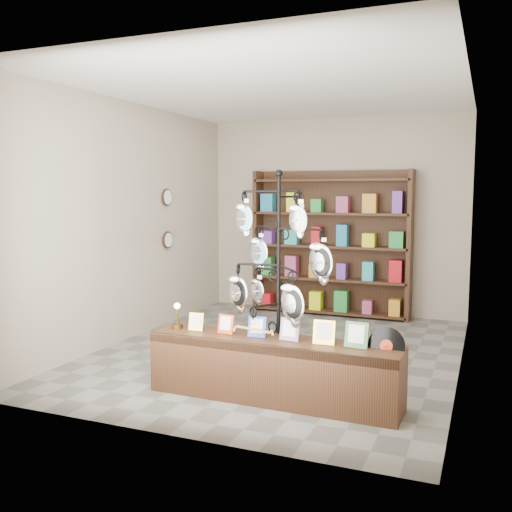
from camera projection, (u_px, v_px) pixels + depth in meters
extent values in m
plane|color=slate|center=(279.00, 352.00, 6.70)|extent=(5.00, 5.00, 0.00)
plane|color=#A99B88|center=(334.00, 216.00, 8.83)|extent=(4.00, 0.00, 4.00)
plane|color=#A99B88|center=(165.00, 242.00, 4.24)|extent=(4.00, 0.00, 4.00)
plane|color=#A99B88|center=(133.00, 221.00, 7.29)|extent=(0.00, 5.00, 5.00)
plane|color=#A99B88|center=(465.00, 229.00, 5.78)|extent=(0.00, 5.00, 5.00)
plane|color=white|center=(280.00, 91.00, 6.37)|extent=(5.00, 5.00, 0.00)
cylinder|color=black|center=(278.00, 391.00, 5.35)|extent=(0.55, 0.55, 0.03)
cylinder|color=black|center=(279.00, 286.00, 5.24)|extent=(0.04, 0.04, 2.02)
sphere|color=black|center=(279.00, 173.00, 5.12)|extent=(0.07, 0.07, 0.07)
ellipsoid|color=silver|center=(293.00, 322.00, 5.43)|extent=(0.11, 0.07, 0.21)
cube|color=tan|center=(253.00, 329.00, 5.11)|extent=(0.37, 0.13, 0.04)
cube|color=black|center=(273.00, 369.00, 5.12)|extent=(2.31, 0.51, 0.56)
cube|color=gold|center=(196.00, 322.00, 5.39)|extent=(0.15, 0.06, 0.17)
cube|color=red|center=(226.00, 324.00, 5.27)|extent=(0.16, 0.06, 0.18)
cube|color=#263FA5|center=(257.00, 327.00, 5.14)|extent=(0.17, 0.06, 0.19)
cube|color=#E54C33|center=(290.00, 329.00, 5.02)|extent=(0.18, 0.06, 0.20)
cube|color=gold|center=(324.00, 332.00, 4.89)|extent=(0.19, 0.06, 0.21)
cube|color=#337233|center=(357.00, 335.00, 4.78)|extent=(0.20, 0.07, 0.22)
cylinder|color=black|center=(386.00, 346.00, 4.74)|extent=(0.31, 0.08, 0.31)
cylinder|color=red|center=(386.00, 346.00, 4.74)|extent=(0.11, 0.03, 0.10)
cylinder|color=#463014|center=(177.00, 326.00, 5.48)|extent=(0.10, 0.10, 0.04)
cylinder|color=#463014|center=(177.00, 317.00, 5.47)|extent=(0.02, 0.02, 0.15)
sphere|color=#FFBF59|center=(177.00, 306.00, 5.46)|extent=(0.06, 0.06, 0.06)
cube|color=black|center=(333.00, 242.00, 8.82)|extent=(2.40, 0.04, 2.20)
cube|color=black|center=(259.00, 241.00, 9.12)|extent=(0.06, 0.36, 2.20)
cube|color=black|center=(410.00, 246.00, 8.23)|extent=(0.06, 0.36, 2.20)
cube|color=black|center=(329.00, 311.00, 8.79)|extent=(2.36, 0.36, 0.04)
cube|color=black|center=(330.00, 279.00, 8.74)|extent=(2.36, 0.36, 0.03)
cube|color=black|center=(330.00, 246.00, 8.68)|extent=(2.36, 0.36, 0.04)
cube|color=black|center=(331.00, 214.00, 8.63)|extent=(2.36, 0.36, 0.04)
cube|color=black|center=(331.00, 180.00, 8.57)|extent=(2.36, 0.36, 0.04)
cylinder|color=black|center=(167.00, 197.00, 7.98)|extent=(0.03, 0.24, 0.24)
cylinder|color=black|center=(168.00, 240.00, 8.05)|extent=(0.03, 0.24, 0.24)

